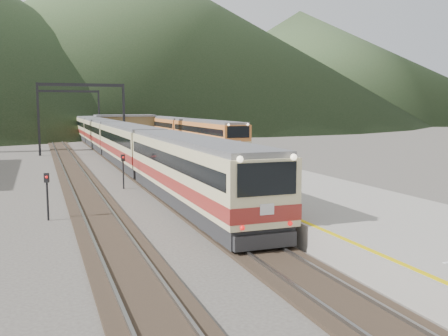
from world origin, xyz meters
name	(u,v)px	position (x,y,z in m)	size (l,w,h in m)	color
track_main	(132,168)	(0.00, 40.00, 0.07)	(2.60, 200.00, 0.23)	black
track_far	(73,170)	(-5.00, 40.00, 0.07)	(2.60, 200.00, 0.23)	black
track_second	(252,163)	(11.50, 40.00, 0.07)	(2.60, 200.00, 0.23)	black
platform	(200,163)	(5.60, 38.00, 0.50)	(8.00, 100.00, 1.00)	gray
gantry_near	(82,105)	(-2.85, 55.00, 5.59)	(9.55, 0.25, 8.00)	black
gantry_far	(69,105)	(-2.85, 80.00, 5.59)	(9.55, 0.25, 8.00)	black
station_shed	(125,124)	(5.60, 78.00, 2.57)	(9.40, 4.40, 3.10)	brown
hill_b	(122,35)	(30.00, 230.00, 37.50)	(220.00, 220.00, 75.00)	#294021
hill_c	(299,65)	(110.00, 210.00, 25.00)	(160.00, 160.00, 50.00)	#294021
main_train	(114,139)	(0.00, 51.11, 1.95)	(2.81, 77.13, 3.43)	beige
second_train	(184,131)	(11.50, 63.79, 2.04)	(2.96, 40.28, 3.61)	#C97132
short_signal_b	(123,167)	(-2.45, 29.34, 1.46)	(0.26, 0.21, 2.27)	black
short_signal_c	(47,190)	(-7.30, 21.36, 1.46)	(0.26, 0.22, 2.27)	black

